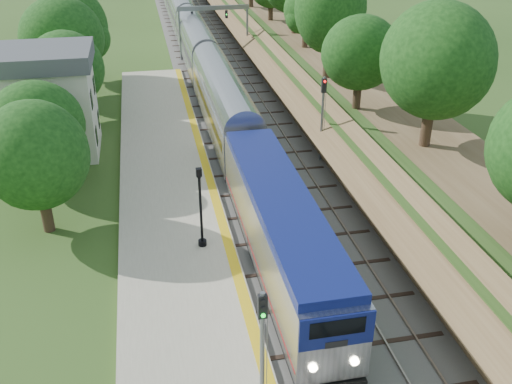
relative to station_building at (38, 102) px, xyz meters
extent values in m
cube|color=#4C4944|center=(16.00, 30.00, -4.03)|extent=(9.50, 170.00, 0.12)
cube|color=gray|center=(13.28, 30.00, -3.89)|extent=(0.08, 170.00, 0.16)
cube|color=gray|center=(14.72, 30.00, -3.89)|extent=(0.08, 170.00, 0.16)
cube|color=gray|center=(17.28, 30.00, -3.89)|extent=(0.08, 170.00, 0.16)
cube|color=gray|center=(18.72, 30.00, -3.89)|extent=(0.08, 170.00, 0.16)
cube|color=#A69F86|center=(8.80, -14.00, -3.90)|extent=(6.40, 68.00, 0.38)
cube|color=gold|center=(11.65, -14.00, -3.70)|extent=(0.55, 68.00, 0.01)
cube|color=brown|center=(25.50, 30.00, -2.59)|extent=(9.00, 170.00, 3.00)
cube|color=brown|center=(21.60, 30.00, -2.79)|extent=(4.47, 170.00, 4.54)
cylinder|color=#332316|center=(24.00, -20.00, 0.22)|extent=(0.60, 0.60, 2.62)
sphere|color=#12390F|center=(24.00, -20.00, 3.79)|extent=(5.70, 5.70, 5.70)
cylinder|color=#332316|center=(24.00, 30.00, 0.22)|extent=(0.60, 0.60, 2.62)
cube|color=beige|center=(0.00, 0.00, -0.69)|extent=(8.00, 6.00, 6.80)
cube|color=#4B4E52|center=(0.00, 0.00, 3.31)|extent=(8.60, 6.60, 1.20)
cube|color=black|center=(4.01, -1.80, -2.29)|extent=(0.05, 1.10, 1.30)
cube|color=black|center=(4.01, 1.80, -2.29)|extent=(0.05, 1.10, 1.30)
cube|color=black|center=(4.01, -1.80, 0.51)|extent=(0.05, 1.10, 1.30)
cube|color=black|center=(4.01, 1.80, 0.51)|extent=(0.05, 1.10, 1.30)
cylinder|color=slate|center=(12.50, 25.00, -0.99)|extent=(0.24, 0.24, 6.20)
cylinder|color=slate|center=(20.50, 25.00, -0.99)|extent=(0.24, 0.24, 6.20)
cube|color=slate|center=(16.50, 25.00, 1.86)|extent=(8.40, 0.25, 0.50)
cube|color=black|center=(14.00, 24.85, 1.11)|extent=(0.30, 0.20, 0.90)
cube|color=black|center=(18.00, 24.85, 1.11)|extent=(0.30, 0.20, 0.90)
cylinder|color=#332316|center=(2.00, -4.00, -2.86)|extent=(0.60, 0.60, 2.45)
sphere|color=#12390F|center=(2.00, -4.00, 0.46)|extent=(5.32, 5.32, 5.32)
cylinder|color=#332316|center=(2.00, 12.00, -2.86)|extent=(0.60, 0.60, 2.45)
sphere|color=#12390F|center=(2.00, 12.00, 0.46)|extent=(5.32, 5.32, 5.32)
cube|color=black|center=(14.00, -18.57, -3.51)|extent=(2.72, 17.04, 0.59)
cube|color=#B7BAC1|center=(14.00, -18.57, -1.54)|extent=(2.96, 17.75, 3.35)
cube|color=navy|center=(14.00, -18.57, 0.35)|extent=(2.84, 17.04, 0.43)
cube|color=navy|center=(14.00, -27.48, -0.60)|extent=(2.93, 0.10, 1.48)
cube|color=black|center=(14.00, -27.52, -0.41)|extent=(2.17, 0.06, 0.74)
cube|color=maroon|center=(14.00, -18.57, -2.68)|extent=(2.98, 17.40, 0.10)
cube|color=#B7BAC1|center=(14.00, 0.77, -1.89)|extent=(2.96, 19.73, 3.85)
cube|color=#B7BAC1|center=(14.00, 21.09, -1.89)|extent=(2.96, 19.73, 3.85)
cube|color=#B7BAC1|center=(14.00, 41.42, -1.89)|extent=(2.96, 19.73, 3.85)
cylinder|color=black|center=(10.21, -15.95, -3.55)|extent=(0.47, 0.47, 0.32)
cylinder|color=black|center=(10.21, -15.95, -1.47)|extent=(0.15, 0.15, 4.16)
cube|color=black|center=(10.21, -15.95, 0.82)|extent=(0.30, 0.30, 0.43)
cube|color=silver|center=(10.21, -15.95, 0.82)|extent=(0.22, 0.22, 0.32)
cylinder|color=slate|center=(11.10, -27.79, -0.92)|extent=(0.17, 0.17, 5.58)
cube|color=black|center=(11.10, -27.79, 1.29)|extent=(0.33, 0.21, 0.96)
cylinder|color=#0CE526|center=(11.10, -27.92, 1.29)|extent=(0.15, 0.06, 0.15)
cylinder|color=slate|center=(20.20, -5.75, -0.80)|extent=(0.18, 0.18, 6.35)
cube|color=black|center=(20.20, -5.75, 1.76)|extent=(0.35, 0.23, 1.02)
cylinder|color=#FF0C0C|center=(20.20, -5.88, 1.76)|extent=(0.16, 0.06, 0.16)
camera|label=1|loc=(7.83, -42.80, 13.83)|focal=40.00mm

